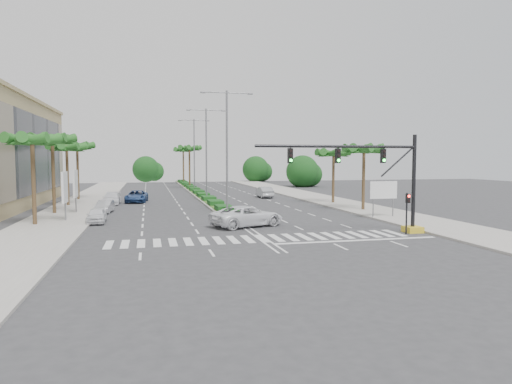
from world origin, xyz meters
TOP-DOWN VIEW (x-y plane):
  - ground at (0.00, 0.00)m, footprint 160.00×160.00m
  - footpath_right at (15.20, 20.00)m, footprint 6.00×120.00m
  - footpath_left at (-15.20, 20.00)m, footprint 6.00×120.00m
  - median at (0.00, 45.00)m, footprint 2.20×75.00m
  - median_grass at (0.00, 45.00)m, footprint 1.80×75.00m
  - signal_gantry at (9.27, -0.00)m, footprint 12.60×1.20m
  - pedestrian_signal at (10.60, -0.68)m, footprint 0.28×0.36m
  - direction_sign at (13.50, 7.99)m, footprint 2.70×0.11m
  - billboard_near at (-14.50, 12.00)m, footprint 0.18×2.10m
  - billboard_far at (-14.50, 18.00)m, footprint 0.18×2.10m
  - palm_left_near at (-16.50, 10.00)m, footprint 4.57×4.68m
  - palm_left_mid at (-16.50, 18.00)m, footprint 4.57×4.68m
  - palm_left_far at (-16.50, 26.00)m, footprint 4.57×4.68m
  - palm_left_end at (-16.50, 34.00)m, footprint 4.57×4.68m
  - palm_right_near at (14.50, 14.00)m, footprint 4.57×4.68m
  - palm_right_far at (14.50, 22.00)m, footprint 4.57×4.68m
  - palm_median_a at (0.00, 55.00)m, footprint 4.57×4.68m
  - palm_median_b at (0.00, 70.00)m, footprint 4.57×4.68m
  - streetlight_near at (0.00, 14.00)m, footprint 5.10×0.25m
  - streetlight_mid at (0.00, 30.00)m, footprint 5.10×0.25m
  - streetlight_far at (0.00, 46.00)m, footprint 5.10×0.25m
  - car_parked_a at (-11.80, 10.60)m, footprint 1.57×3.80m
  - car_parked_b at (-11.80, 18.17)m, footprint 1.79×4.00m
  - car_parked_c at (-8.95, 29.25)m, footprint 2.95×5.58m
  - car_parked_d at (-11.80, 27.30)m, footprint 2.12×4.89m
  - car_crossing at (0.23, 5.80)m, footprint 6.63×4.73m
  - car_right at (8.50, 32.40)m, footprint 1.67×4.72m

SIDE VIEW (x-z plane):
  - ground at x=0.00m, z-range 0.00..0.00m
  - footpath_right at x=15.20m, z-range 0.00..0.15m
  - footpath_left at x=-15.20m, z-range 0.00..0.15m
  - median at x=0.00m, z-range 0.00..0.20m
  - median_grass at x=0.00m, z-range 0.20..0.24m
  - car_parked_b at x=-11.80m, z-range 0.00..1.27m
  - car_parked_a at x=-11.80m, z-range 0.00..1.29m
  - car_parked_d at x=-11.80m, z-range 0.00..1.40m
  - car_parked_c at x=-8.95m, z-range 0.00..1.50m
  - car_right at x=8.50m, z-range 0.00..1.55m
  - car_crossing at x=0.23m, z-range 0.00..1.68m
  - pedestrian_signal at x=10.60m, z-range 0.54..3.54m
  - direction_sign at x=13.50m, z-range 0.75..4.15m
  - billboard_near at x=-14.50m, z-range 0.79..5.14m
  - billboard_far at x=-14.50m, z-range 0.79..5.14m
  - signal_gantry at x=9.27m, z-range -0.14..7.06m
  - palm_right_far at x=14.50m, z-range 2.54..9.29m
  - palm_right_near at x=14.50m, z-range 2.68..9.73m
  - palm_left_far at x=-16.50m, z-range 2.82..10.17m
  - palm_left_near at x=-16.50m, z-range 2.91..10.46m
  - streetlight_near at x=0.00m, z-range 0.81..12.81m
  - streetlight_mid at x=0.00m, z-range 0.81..12.81m
  - streetlight_far at x=0.00m, z-range 0.81..12.81m
  - palm_left_end at x=-16.50m, z-range 3.01..10.76m
  - palm_left_mid at x=-16.50m, z-range 3.10..11.05m
  - palm_median_a at x=0.00m, z-range 3.15..11.20m
  - palm_median_b at x=0.00m, z-range 3.15..11.20m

